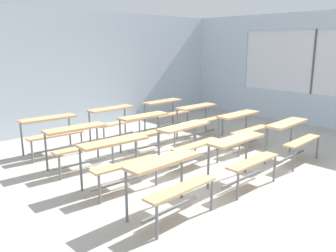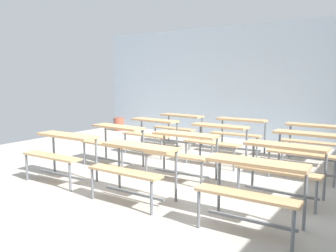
{
  "view_description": "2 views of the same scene",
  "coord_description": "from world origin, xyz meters",
  "px_view_note": "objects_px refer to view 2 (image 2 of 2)",
  "views": [
    {
      "loc": [
        -4.15,
        -3.72,
        2.19
      ],
      "look_at": [
        0.22,
        1.01,
        0.64
      ],
      "focal_mm": 36.99,
      "sensor_mm": 36.0,
      "label": 1
    },
    {
      "loc": [
        3.08,
        -4.18,
        1.66
      ],
      "look_at": [
        -0.56,
        1.15,
        0.73
      ],
      "focal_mm": 36.76,
      "sensor_mm": 36.0,
      "label": 2
    }
  ],
  "objects_px": {
    "desk_bench_r0c0": "(62,146)",
    "desk_bench_r2c0": "(151,128)",
    "desk_bench_r2c1": "(217,135)",
    "desk_bench_r0c1": "(135,159)",
    "trash_bin": "(119,124)",
    "desk_bench_r3c2": "(314,134)",
    "desk_bench_r2c2": "(306,144)",
    "desk_bench_r3c0": "(179,122)",
    "desk_bench_r1c0": "(114,136)",
    "desk_bench_r0c2": "(253,179)",
    "desk_bench_r1c2": "(283,159)",
    "desk_bench_r1c1": "(182,145)",
    "desk_bench_r3c1": "(239,127)"
  },
  "relations": [
    {
      "from": "desk_bench_r2c0",
      "to": "desk_bench_r2c2",
      "type": "relative_size",
      "value": 1.02
    },
    {
      "from": "desk_bench_r1c1",
      "to": "desk_bench_r1c0",
      "type": "bearing_deg",
      "value": 176.31
    },
    {
      "from": "desk_bench_r1c1",
      "to": "desk_bench_r0c2",
      "type": "bearing_deg",
      "value": -38.14
    },
    {
      "from": "desk_bench_r2c2",
      "to": "desk_bench_r2c1",
      "type": "bearing_deg",
      "value": -179.48
    },
    {
      "from": "desk_bench_r1c0",
      "to": "desk_bench_r2c1",
      "type": "height_order",
      "value": "same"
    },
    {
      "from": "desk_bench_r1c2",
      "to": "desk_bench_r2c2",
      "type": "bearing_deg",
      "value": 88.76
    },
    {
      "from": "desk_bench_r0c2",
      "to": "desk_bench_r2c1",
      "type": "distance_m",
      "value": 2.84
    },
    {
      "from": "desk_bench_r0c1",
      "to": "desk_bench_r1c0",
      "type": "bearing_deg",
      "value": 140.63
    },
    {
      "from": "desk_bench_r1c0",
      "to": "desk_bench_r2c0",
      "type": "bearing_deg",
      "value": 93.6
    },
    {
      "from": "desk_bench_r2c1",
      "to": "desk_bench_r2c0",
      "type": "bearing_deg",
      "value": -179.22
    },
    {
      "from": "desk_bench_r0c0",
      "to": "desk_bench_r0c2",
      "type": "xyz_separation_m",
      "value": [
        3.15,
        0.01,
        0.0
      ]
    },
    {
      "from": "desk_bench_r0c1",
      "to": "desk_bench_r3c2",
      "type": "height_order",
      "value": "same"
    },
    {
      "from": "desk_bench_r1c1",
      "to": "trash_bin",
      "type": "distance_m",
      "value": 5.44
    },
    {
      "from": "desk_bench_r0c1",
      "to": "desk_bench_r3c1",
      "type": "bearing_deg",
      "value": 89.16
    },
    {
      "from": "desk_bench_r0c0",
      "to": "desk_bench_r2c0",
      "type": "distance_m",
      "value": 2.36
    },
    {
      "from": "desk_bench_r2c0",
      "to": "desk_bench_r3c2",
      "type": "distance_m",
      "value": 3.26
    },
    {
      "from": "desk_bench_r0c1",
      "to": "desk_bench_r3c0",
      "type": "relative_size",
      "value": 0.98
    },
    {
      "from": "desk_bench_r0c2",
      "to": "desk_bench_r2c0",
      "type": "distance_m",
      "value": 3.93
    },
    {
      "from": "desk_bench_r1c2",
      "to": "desk_bench_r3c0",
      "type": "xyz_separation_m",
      "value": [
        -3.15,
        2.35,
        0.0
      ]
    },
    {
      "from": "desk_bench_r0c1",
      "to": "desk_bench_r3c0",
      "type": "bearing_deg",
      "value": 112.81
    },
    {
      "from": "trash_bin",
      "to": "desk_bench_r1c1",
      "type": "bearing_deg",
      "value": -36.74
    },
    {
      "from": "desk_bench_r0c1",
      "to": "desk_bench_r0c2",
      "type": "height_order",
      "value": "same"
    },
    {
      "from": "desk_bench_r0c1",
      "to": "trash_bin",
      "type": "height_order",
      "value": "desk_bench_r0c1"
    },
    {
      "from": "desk_bench_r2c0",
      "to": "desk_bench_r2c2",
      "type": "bearing_deg",
      "value": 2.6
    },
    {
      "from": "desk_bench_r0c1",
      "to": "desk_bench_r1c2",
      "type": "relative_size",
      "value": 1.0
    },
    {
      "from": "desk_bench_r1c1",
      "to": "desk_bench_r3c0",
      "type": "relative_size",
      "value": 1.0
    },
    {
      "from": "desk_bench_r2c0",
      "to": "desk_bench_r2c1",
      "type": "xyz_separation_m",
      "value": [
        1.56,
        -0.0,
        0.0
      ]
    },
    {
      "from": "desk_bench_r2c0",
      "to": "desk_bench_r3c0",
      "type": "relative_size",
      "value": 1.0
    },
    {
      "from": "desk_bench_r0c1",
      "to": "desk_bench_r2c2",
      "type": "relative_size",
      "value": 1.0
    },
    {
      "from": "desk_bench_r2c0",
      "to": "desk_bench_r3c2",
      "type": "height_order",
      "value": "same"
    },
    {
      "from": "desk_bench_r0c2",
      "to": "desk_bench_r1c2",
      "type": "distance_m",
      "value": 1.12
    },
    {
      "from": "desk_bench_r0c0",
      "to": "desk_bench_r3c2",
      "type": "relative_size",
      "value": 1.01
    },
    {
      "from": "desk_bench_r1c0",
      "to": "desk_bench_r3c2",
      "type": "height_order",
      "value": "same"
    },
    {
      "from": "trash_bin",
      "to": "desk_bench_r0c2",
      "type": "bearing_deg",
      "value": -36.35
    },
    {
      "from": "desk_bench_r0c2",
      "to": "desk_bench_r1c1",
      "type": "xyz_separation_m",
      "value": [
        -1.62,
        1.14,
        0.0
      ]
    },
    {
      "from": "desk_bench_r2c2",
      "to": "desk_bench_r3c0",
      "type": "bearing_deg",
      "value": 160.97
    },
    {
      "from": "trash_bin",
      "to": "desk_bench_r1c2",
      "type": "bearing_deg",
      "value": -28.76
    },
    {
      "from": "desk_bench_r0c1",
      "to": "desk_bench_r2c1",
      "type": "distance_m",
      "value": 2.38
    },
    {
      "from": "desk_bench_r1c1",
      "to": "desk_bench_r3c2",
      "type": "distance_m",
      "value": 2.77
    },
    {
      "from": "desk_bench_r2c1",
      "to": "desk_bench_r3c2",
      "type": "height_order",
      "value": "same"
    },
    {
      "from": "desk_bench_r0c0",
      "to": "desk_bench_r0c1",
      "type": "height_order",
      "value": "same"
    },
    {
      "from": "desk_bench_r2c2",
      "to": "desk_bench_r3c1",
      "type": "distance_m",
      "value": 2.0
    },
    {
      "from": "desk_bench_r2c2",
      "to": "desk_bench_r2c0",
      "type": "bearing_deg",
      "value": -179.6
    },
    {
      "from": "desk_bench_r3c0",
      "to": "desk_bench_r1c0",
      "type": "bearing_deg",
      "value": -86.78
    },
    {
      "from": "desk_bench_r1c2",
      "to": "desk_bench_r3c1",
      "type": "relative_size",
      "value": 0.98
    },
    {
      "from": "desk_bench_r0c1",
      "to": "desk_bench_r3c2",
      "type": "bearing_deg",
      "value": 65.22
    },
    {
      "from": "desk_bench_r1c0",
      "to": "desk_bench_r0c0",
      "type": "bearing_deg",
      "value": -88.48
    },
    {
      "from": "desk_bench_r3c0",
      "to": "desk_bench_r3c1",
      "type": "xyz_separation_m",
      "value": [
        1.53,
        0.04,
        0.0
      ]
    },
    {
      "from": "desk_bench_r3c1",
      "to": "desk_bench_r2c2",
      "type": "bearing_deg",
      "value": -37.24
    },
    {
      "from": "desk_bench_r0c0",
      "to": "desk_bench_r0c1",
      "type": "bearing_deg",
      "value": -2.98
    }
  ]
}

